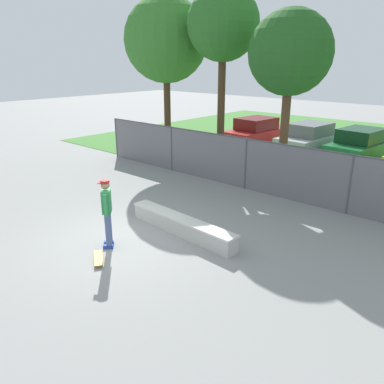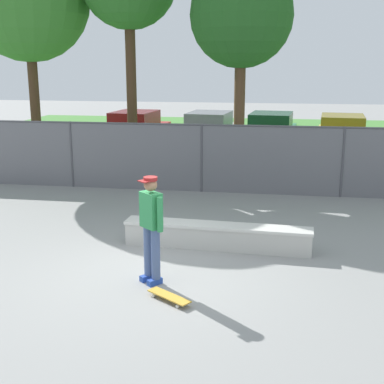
{
  "view_description": "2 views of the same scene",
  "coord_description": "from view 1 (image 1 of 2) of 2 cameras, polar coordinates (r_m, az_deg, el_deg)",
  "views": [
    {
      "loc": [
        7.78,
        -5.77,
        4.68
      ],
      "look_at": [
        1.14,
        1.74,
        1.23
      ],
      "focal_mm": 35.93,
      "sensor_mm": 36.0,
      "label": 1
    },
    {
      "loc": [
        2.03,
        -8.34,
        3.65
      ],
      "look_at": [
        0.52,
        1.13,
        1.24
      ],
      "focal_mm": 48.43,
      "sensor_mm": 36.0,
      "label": 2
    }
  ],
  "objects": [
    {
      "name": "skateboarder",
      "position": [
        10.11,
        -12.5,
        -2.66
      ],
      "size": [
        0.47,
        0.45,
        1.84
      ],
      "color": "#2647A5",
      "rests_on": "ground"
    },
    {
      "name": "ground_plane",
      "position": [
        10.76,
        -10.82,
        -7.19
      ],
      "size": [
        80.0,
        80.0,
        0.0
      ],
      "primitive_type": "plane",
      "color": "gray"
    },
    {
      "name": "tree_near_left",
      "position": [
        19.08,
        -3.89,
        21.54
      ],
      "size": [
        3.89,
        3.89,
        7.52
      ],
      "color": "#47301E",
      "rests_on": "ground"
    },
    {
      "name": "car_silver",
      "position": [
        20.91,
        17.16,
        7.54
      ],
      "size": [
        2.32,
        4.35,
        1.66
      ],
      "color": "#B7BABF",
      "rests_on": "ground"
    },
    {
      "name": "car_green",
      "position": [
        20.07,
        23.74,
        6.33
      ],
      "size": [
        2.32,
        4.35,
        1.66
      ],
      "color": "#1E6638",
      "rests_on": "ground"
    },
    {
      "name": "car_red",
      "position": [
        22.21,
        9.62,
        8.74
      ],
      "size": [
        2.32,
        4.35,
        1.66
      ],
      "color": "#B21E1E",
      "rests_on": "ground"
    },
    {
      "name": "grass_strip",
      "position": [
        23.95,
        21.83,
        6.36
      ],
      "size": [
        27.63,
        20.0,
        0.02
      ],
      "primitive_type": "cube",
      "color": "#478438",
      "rests_on": "ground"
    },
    {
      "name": "tree_mid",
      "position": [
        14.52,
        14.38,
        19.23
      ],
      "size": [
        2.94,
        2.94,
        6.4
      ],
      "color": "#513823",
      "rests_on": "ground"
    },
    {
      "name": "concrete_ledge",
      "position": [
        10.9,
        -1.55,
        -5.02
      ],
      "size": [
        3.8,
        0.69,
        0.5
      ],
      "color": "#B7B5AD",
      "rests_on": "ground"
    },
    {
      "name": "skateboard",
      "position": [
        9.85,
        -13.72,
        -9.51
      ],
      "size": [
        0.77,
        0.62,
        0.09
      ],
      "color": "gold",
      "rests_on": "ground"
    },
    {
      "name": "tree_near_right",
      "position": [
        17.0,
        4.64,
        23.38
      ],
      "size": [
        2.97,
        2.97,
        7.56
      ],
      "color": "#47301E",
      "rests_on": "ground"
    },
    {
      "name": "chainlink_fence",
      "position": [
        14.64,
        7.99,
        4.47
      ],
      "size": [
        15.7,
        0.07,
        1.96
      ],
      "color": "#4C4C51",
      "rests_on": "ground"
    }
  ]
}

